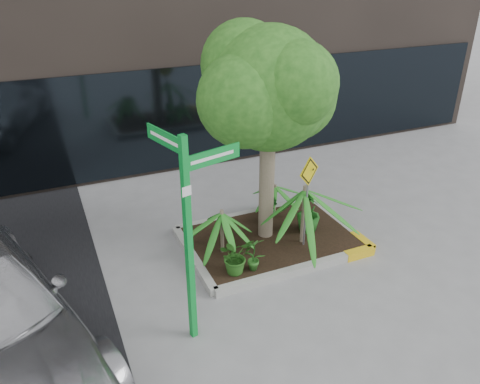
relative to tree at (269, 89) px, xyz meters
name	(u,v)px	position (x,y,z in m)	size (l,w,h in m)	color
ground	(268,253)	(-0.14, -0.44, -3.03)	(80.00, 80.00, 0.00)	gray
planter	(273,239)	(0.09, -0.16, -2.93)	(3.35, 2.36, 0.15)	#9E9E99
tree	(269,89)	(0.00, 0.00, 0.00)	(2.77, 2.46, 4.16)	#826F5E
palm_front	(305,190)	(0.52, -0.54, -1.78)	(1.33, 1.33, 1.48)	#826F5E
palm_left	(222,213)	(-1.00, -0.25, -2.07)	(0.98, 0.98, 1.09)	#826F5E
palm_back	(275,186)	(0.60, 0.76, -2.30)	(0.71, 0.71, 0.79)	#826F5E
shrub_a	(235,256)	(-1.03, -0.92, -2.57)	(0.57, 0.57, 0.64)	#235718
shrub_b	(308,212)	(0.84, -0.21, -2.47)	(0.46, 0.46, 0.83)	#1F651E
shrub_c	(254,253)	(-0.71, -0.99, -2.56)	(0.35, 0.35, 0.66)	#28641F
shrub_d	(269,208)	(0.28, 0.39, -2.55)	(0.36, 0.36, 0.66)	#1C6221
street_sign_post	(189,219)	(-2.10, -1.86, -1.10)	(1.07, 0.91, 3.14)	#0E9C35
cattle_sign	(308,187)	(0.50, -0.66, -1.66)	(0.51, 0.24, 1.81)	slate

